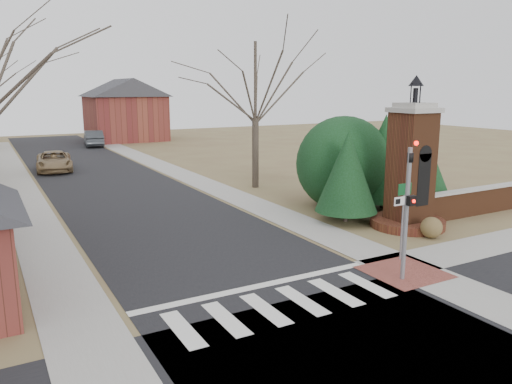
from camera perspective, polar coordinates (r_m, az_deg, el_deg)
ground at (r=13.71m, az=5.04°, el=-13.96°), size 120.00×120.00×0.00m
main_street at (r=33.47m, az=-16.51°, el=1.08°), size 8.00×70.00×0.01m
cross_street at (r=11.65m, az=13.80°, el=-19.24°), size 120.00×8.00×0.01m
crosswalk_zone at (r=14.31m, az=3.20°, el=-12.74°), size 8.00×2.20×0.02m
stop_bar at (r=15.49m, az=0.20°, el=-10.74°), size 8.00×0.35×0.02m
sidewalk_right_main at (r=34.92m, az=-8.17°, el=1.89°), size 2.00×60.00×0.02m
sidewalk_left at (r=32.78m, az=-25.39°, el=0.21°), size 2.00×60.00×0.02m
curb_apron at (r=17.30m, az=16.59°, el=-8.78°), size 2.40×2.40×0.02m
traffic_signal_pole at (r=15.95m, az=16.95°, el=-0.89°), size 0.28×0.41×4.50m
sign_post at (r=17.96m, az=16.49°, el=-1.56°), size 0.90×0.07×2.75m
brick_gate_monument at (r=22.37m, az=17.21°, el=1.53°), size 3.20×3.20×6.47m
brick_garden_wall at (r=26.04m, az=23.89°, el=-0.94°), size 7.50×0.50×1.30m
house_distant_right at (r=60.12m, az=-14.77°, el=9.23°), size 8.80×8.80×7.30m
evergreen_near at (r=22.58m, az=10.39°, el=2.31°), size 2.80×2.80×4.10m
evergreen_mid at (r=25.59m, az=14.45°, el=3.91°), size 3.40×3.40×4.70m
evergreen_far at (r=26.43m, az=19.02°, el=2.34°), size 2.40×2.40×3.30m
evergreen_mass at (r=25.61m, az=9.98°, el=3.66°), size 4.80×4.80×4.80m
bare_tree_3 at (r=29.93m, az=-0.07°, el=13.22°), size 7.00×7.00×9.70m
pickup_truck at (r=39.26m, az=-22.07°, el=3.28°), size 2.93×5.39×1.43m
distant_car at (r=54.79m, az=-18.06°, el=5.86°), size 2.38×5.20×1.65m
dry_shrub_left at (r=21.35m, az=19.41°, el=-3.86°), size 0.87×0.87×0.87m
dry_shrub_right at (r=22.69m, az=18.18°, el=-3.02°), size 0.75×0.75×0.75m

